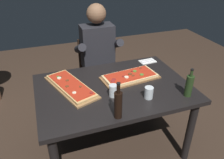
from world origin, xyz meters
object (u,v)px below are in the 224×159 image
(dining_table, at_px, (114,95))
(diner_chair, at_px, (97,69))
(oil_bottle_amber, at_px, (118,104))
(tumbler_far_side, at_px, (113,91))
(wine_bottle_dark, at_px, (189,85))
(tumbler_near_camera, at_px, (149,93))
(pizza_rectangular_front, at_px, (130,77))
(pizza_rectangular_left, at_px, (71,86))
(seated_diner, at_px, (99,55))

(dining_table, distance_m, diner_chair, 0.87)
(oil_bottle_amber, distance_m, tumbler_far_side, 0.29)
(wine_bottle_dark, distance_m, tumbler_near_camera, 0.35)
(oil_bottle_amber, bearing_deg, tumbler_far_side, 78.02)
(tumbler_far_side, distance_m, diner_chair, 1.05)
(pizza_rectangular_front, bearing_deg, diner_chair, 99.79)
(pizza_rectangular_left, bearing_deg, seated_diner, 54.36)
(wine_bottle_dark, xyz_separation_m, tumbler_far_side, (-0.61, 0.20, -0.05))
(tumbler_near_camera, xyz_separation_m, seated_diner, (-0.15, 1.00, -0.05))
(dining_table, bearing_deg, oil_bottle_amber, -105.47)
(dining_table, relative_size, seated_diner, 1.05)
(pizza_rectangular_left, height_order, diner_chair, diner_chair)
(tumbler_far_side, bearing_deg, tumbler_near_camera, -24.53)
(tumbler_near_camera, bearing_deg, diner_chair, 97.55)
(seated_diner, bearing_deg, oil_bottle_amber, -99.15)
(pizza_rectangular_front, height_order, pizza_rectangular_left, same)
(wine_bottle_dark, relative_size, diner_chair, 0.30)
(tumbler_near_camera, height_order, diner_chair, diner_chair)
(pizza_rectangular_front, bearing_deg, tumbler_near_camera, -87.29)
(diner_chair, bearing_deg, seated_diner, -90.00)
(pizza_rectangular_front, bearing_deg, pizza_rectangular_left, 178.35)
(tumbler_near_camera, distance_m, diner_chair, 1.17)
(dining_table, xyz_separation_m, pizza_rectangular_left, (-0.38, 0.11, 0.11))
(pizza_rectangular_front, bearing_deg, dining_table, -155.19)
(pizza_rectangular_left, xyz_separation_m, tumbler_far_side, (0.32, -0.25, 0.03))
(dining_table, distance_m, pizza_rectangular_left, 0.41)
(pizza_rectangular_left, relative_size, diner_chair, 0.77)
(dining_table, xyz_separation_m, pizza_rectangular_front, (0.20, 0.09, 0.12))
(dining_table, xyz_separation_m, tumbler_far_side, (-0.06, -0.14, 0.15))
(wine_bottle_dark, relative_size, tumbler_far_side, 2.39)
(dining_table, relative_size, diner_chair, 1.61)
(pizza_rectangular_front, height_order, diner_chair, diner_chair)
(dining_table, relative_size, oil_bottle_amber, 4.67)
(seated_diner, bearing_deg, wine_bottle_dark, -65.87)
(dining_table, xyz_separation_m, seated_diner, (0.07, 0.74, 0.10))
(dining_table, distance_m, pizza_rectangular_front, 0.25)
(wine_bottle_dark, xyz_separation_m, oil_bottle_amber, (-0.67, -0.07, 0.02))
(dining_table, bearing_deg, tumbler_near_camera, -50.30)
(diner_chair, bearing_deg, oil_bottle_amber, -98.30)
(pizza_rectangular_left, relative_size, tumbler_near_camera, 6.47)
(diner_chair, height_order, seated_diner, seated_diner)
(pizza_rectangular_front, relative_size, oil_bottle_amber, 1.94)
(pizza_rectangular_front, height_order, wine_bottle_dark, wine_bottle_dark)
(wine_bottle_dark, bearing_deg, pizza_rectangular_left, 154.07)
(tumbler_near_camera, bearing_deg, dining_table, 129.70)
(dining_table, relative_size, pizza_rectangular_front, 2.41)
(wine_bottle_dark, bearing_deg, tumbler_near_camera, 166.71)
(pizza_rectangular_front, height_order, tumbler_far_side, tumbler_far_side)
(dining_table, height_order, pizza_rectangular_left, pizza_rectangular_left)
(wine_bottle_dark, xyz_separation_m, tumbler_near_camera, (-0.33, 0.08, -0.05))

